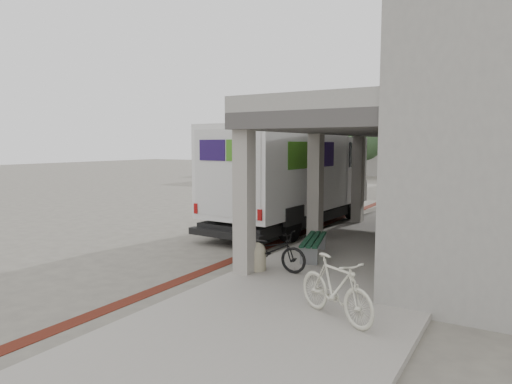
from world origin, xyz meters
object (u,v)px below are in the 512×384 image
Objects in this scene: bicycle_black at (270,250)px; bicycle_cream at (336,288)px; utility_cabinet at (423,221)px; fedex_truck at (293,174)px; bench at (314,243)px.

bicycle_cream reaches higher than bicycle_black.
utility_cabinet reaches higher than bicycle_black.
utility_cabinet is (4.55, -0.04, -1.30)m from fedex_truck.
fedex_truck is 9.24m from bicycle_cream.
utility_cabinet reaches higher than bench.
utility_cabinet is (1.93, 4.06, 0.16)m from bench.
bench is 1.74m from bicycle_black.
fedex_truck is at bearing 107.04° from bench.
bicycle_cream is (0.09, -7.84, 0.02)m from utility_cabinet.
bench is (2.62, -4.11, -1.47)m from fedex_truck.
fedex_truck is 4.74m from utility_cabinet.
bicycle_cream is (2.37, -2.07, 0.06)m from bicycle_black.
bench is at bearing 56.28° from bicycle_cream.
bench is 1.18× the size of bicycle_cream.
bicycle_cream is at bearing -77.29° from bench.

